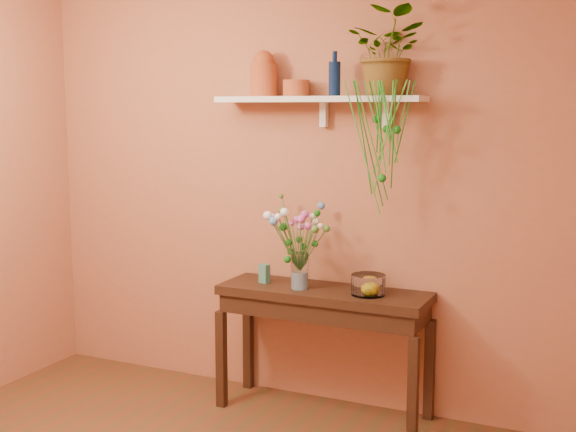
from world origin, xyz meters
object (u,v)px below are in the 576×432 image
Objects in this scene: bouquet at (296,227)px; terracotta_jug at (264,75)px; blue_bottle at (335,78)px; glass_vase at (300,274)px; sideboard at (324,307)px; spider_plant at (390,52)px; glass_bowl at (368,286)px.

terracotta_jug is at bearing 148.66° from bouquet.
bouquet is at bearing -140.14° from blue_bottle.
glass_vase is 0.45× the size of bouquet.
terracotta_jug is 1.25m from glass_vase.
blue_bottle reaches higher than bouquet.
bouquet is (-0.15, -0.07, 0.50)m from sideboard.
spider_plant reaches higher than blue_bottle.
spider_plant is 1.41m from glass_vase.
sideboard is at bearing -13.83° from terracotta_jug.
blue_bottle reaches higher than glass_bowl.
glass_bowl is (0.42, 0.03, -0.04)m from glass_vase.
terracotta_jug is 1.45m from glass_bowl.
terracotta_jug is 0.81m from spider_plant.
glass_bowl is (0.26, -0.10, -1.21)m from blue_bottle.
blue_bottle is (0.03, 0.07, 1.37)m from sideboard.
glass_vase is at bearing -159.83° from spider_plant.
bouquet is at bearing -127.74° from glass_vase.
bouquet is 2.42× the size of glass_bowl.
blue_bottle is 0.35m from spider_plant.
glass_bowl reaches higher than sideboard.
blue_bottle is 0.52× the size of spider_plant.
blue_bottle is 1.19m from glass_vase.
sideboard is at bearing -160.77° from spider_plant.
terracotta_jug is at bearing 175.51° from blue_bottle.
spider_plant reaches higher than glass_bowl.
bouquet reaches higher than sideboard.
bouquet is at bearing -153.41° from sideboard.
glass_vase is 1.10× the size of glass_bowl.
sideboard is 2.64× the size of bouquet.
blue_bottle is 1.29× the size of glass_bowl.
blue_bottle reaches higher than glass_vase.
blue_bottle is (0.49, -0.04, -0.03)m from terracotta_jug.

